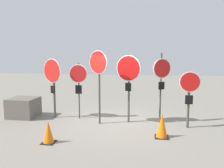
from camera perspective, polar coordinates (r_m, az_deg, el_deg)
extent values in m
plane|color=gray|center=(8.30, 0.77, -10.00)|extent=(40.00, 40.00, 0.00)
cylinder|color=#474238|center=(9.01, -14.85, -2.05)|extent=(0.09, 0.09, 2.08)
cylinder|color=white|center=(8.87, -15.37, 3.35)|extent=(0.86, 0.44, 0.95)
cylinder|color=red|center=(8.86, -15.46, 3.34)|extent=(0.81, 0.41, 0.89)
cube|color=black|center=(8.95, -15.21, -1.40)|extent=(0.23, 0.13, 0.30)
cylinder|color=#474238|center=(8.68, -8.62, -1.82)|extent=(0.05, 0.05, 2.21)
cylinder|color=white|center=(8.55, -8.80, 2.70)|extent=(0.72, 0.05, 0.72)
cylinder|color=red|center=(8.53, -8.83, 2.69)|extent=(0.66, 0.05, 0.66)
cube|color=black|center=(8.62, -8.72, -1.43)|extent=(0.25, 0.03, 0.34)
cylinder|color=#474238|center=(7.91, -3.30, -1.42)|extent=(0.07, 0.07, 2.55)
cylinder|color=white|center=(7.77, -3.66, 5.69)|extent=(0.73, 0.46, 0.84)
cylinder|color=red|center=(7.76, -3.75, 5.69)|extent=(0.68, 0.43, 0.78)
cylinder|color=#474238|center=(8.10, 4.42, -1.58)|extent=(0.07, 0.07, 2.44)
cylinder|color=white|center=(7.95, 4.30, 4.12)|extent=(0.90, 0.36, 0.95)
cylinder|color=#AD0F0F|center=(7.94, 4.24, 4.11)|extent=(0.84, 0.34, 0.89)
cube|color=black|center=(8.02, 4.25, -0.78)|extent=(0.23, 0.10, 0.30)
cylinder|color=#474238|center=(8.18, 12.57, -1.16)|extent=(0.06, 0.06, 2.58)
cylinder|color=white|center=(8.06, 12.92, 4.00)|extent=(0.64, 0.35, 0.71)
cylinder|color=red|center=(8.04, 12.99, 3.99)|extent=(0.59, 0.32, 0.65)
cube|color=black|center=(8.12, 12.79, -0.43)|extent=(0.22, 0.13, 0.28)
cylinder|color=#474238|center=(7.94, 19.37, -3.96)|extent=(0.09, 0.09, 1.96)
cylinder|color=white|center=(7.78, 19.67, 0.53)|extent=(0.70, 0.03, 0.70)
cylinder|color=red|center=(7.77, 19.70, 0.51)|extent=(0.64, 0.03, 0.64)
cube|color=black|center=(7.88, 19.47, -3.91)|extent=(0.25, 0.03, 0.31)
cube|color=black|center=(6.75, -16.19, -14.43)|extent=(0.37, 0.37, 0.02)
cone|color=orange|center=(6.64, -16.30, -11.81)|extent=(0.31, 0.31, 0.63)
cube|color=black|center=(7.06, 12.83, -13.32)|extent=(0.42, 0.42, 0.02)
cone|color=orange|center=(6.94, 12.92, -10.43)|extent=(0.35, 0.35, 0.73)
cube|color=#605B51|center=(9.62, -22.09, -5.70)|extent=(1.08, 1.00, 0.78)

